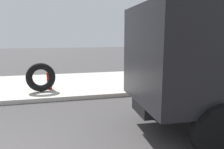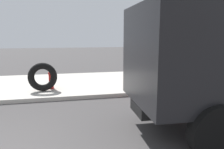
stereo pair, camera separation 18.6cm
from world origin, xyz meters
The scene contains 4 objects.
sidewalk_curb centered at (0.00, 6.50, 0.07)m, with size 36.00×5.00×0.15m, color #BCB7AD.
fire_hydrant centered at (0.96, 5.38, 0.54)m, with size 0.22×0.51×0.74m.
loose_tire centered at (0.66, 5.03, 0.72)m, with size 1.12×1.12×0.25m, color black.
bare_tree centered at (7.30, 7.92, 2.60)m, with size 1.33×1.33×5.11m.
Camera 1 is at (1.29, -3.88, 2.33)m, focal length 35.47 mm.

